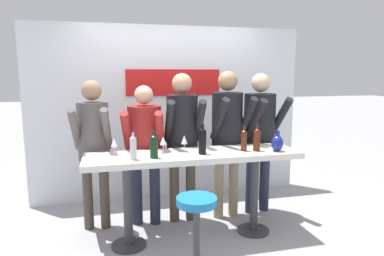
% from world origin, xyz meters
% --- Properties ---
extents(ground_plane, '(40.00, 40.00, 0.00)m').
position_xyz_m(ground_plane, '(0.00, 0.00, 0.00)').
color(ground_plane, '#9E9EA3').
extents(back_wall, '(3.84, 0.12, 2.42)m').
position_xyz_m(back_wall, '(0.00, 1.40, 1.21)').
color(back_wall, silver).
rests_on(back_wall, ground_plane).
extents(tasting_table, '(2.24, 0.57, 0.95)m').
position_xyz_m(tasting_table, '(0.00, 0.00, 0.79)').
color(tasting_table, silver).
rests_on(tasting_table, ground_plane).
extents(bar_stool, '(0.38, 0.38, 0.71)m').
position_xyz_m(bar_stool, '(-0.14, -0.63, 0.47)').
color(bar_stool, '#333338').
rests_on(bar_stool, ground_plane).
extents(person_far_left, '(0.44, 0.56, 1.70)m').
position_xyz_m(person_far_left, '(-1.02, 0.51, 1.06)').
color(person_far_left, '#473D33').
rests_on(person_far_left, ground_plane).
extents(person_left, '(0.52, 0.60, 1.64)m').
position_xyz_m(person_left, '(-0.46, 0.49, 1.01)').
color(person_left, '#23283D').
rests_on(person_left, ground_plane).
extents(person_center_left, '(0.45, 0.56, 1.77)m').
position_xyz_m(person_center_left, '(-0.02, 0.49, 1.10)').
color(person_center_left, '#473D33').
rests_on(person_center_left, ground_plane).
extents(person_center, '(0.48, 0.59, 1.80)m').
position_xyz_m(person_center, '(0.54, 0.47, 1.12)').
color(person_center, gray).
rests_on(person_center, ground_plane).
extents(person_center_right, '(0.53, 0.63, 1.77)m').
position_xyz_m(person_center_right, '(0.98, 0.52, 1.09)').
color(person_center_right, '#23283D').
rests_on(person_center_right, ground_plane).
extents(wine_bottle_0, '(0.08, 0.08, 0.27)m').
position_xyz_m(wine_bottle_0, '(-0.43, -0.11, 1.08)').
color(wine_bottle_0, black).
rests_on(wine_bottle_0, tasting_table).
extents(wine_bottle_1, '(0.06, 0.06, 0.28)m').
position_xyz_m(wine_bottle_1, '(-0.63, -0.14, 1.08)').
color(wine_bottle_1, '#B7BCC1').
rests_on(wine_bottle_1, tasting_table).
extents(wine_bottle_2, '(0.08, 0.08, 0.32)m').
position_xyz_m(wine_bottle_2, '(0.07, -0.07, 1.10)').
color(wine_bottle_2, black).
rests_on(wine_bottle_2, tasting_table).
extents(wine_bottle_3, '(0.06, 0.06, 0.28)m').
position_xyz_m(wine_bottle_3, '(0.54, -0.04, 1.08)').
color(wine_bottle_3, '#4C1E0F').
rests_on(wine_bottle_3, tasting_table).
extents(wine_bottle_4, '(0.07, 0.07, 0.29)m').
position_xyz_m(wine_bottle_4, '(0.67, -0.07, 1.09)').
color(wine_bottle_4, '#4C1E0F').
rests_on(wine_bottle_4, tasting_table).
extents(wine_glass_0, '(0.07, 0.07, 0.18)m').
position_xyz_m(wine_glass_0, '(-0.09, 0.08, 1.08)').
color(wine_glass_0, silver).
rests_on(wine_glass_0, tasting_table).
extents(wine_glass_1, '(0.07, 0.07, 0.18)m').
position_xyz_m(wine_glass_1, '(-0.81, 0.10, 1.08)').
color(wine_glass_1, silver).
rests_on(wine_glass_1, tasting_table).
extents(wine_glass_2, '(0.07, 0.07, 0.18)m').
position_xyz_m(wine_glass_2, '(-0.31, 0.08, 1.08)').
color(wine_glass_2, silver).
rests_on(wine_glass_2, tasting_table).
extents(decorative_vase, '(0.13, 0.13, 0.22)m').
position_xyz_m(decorative_vase, '(0.88, -0.13, 1.04)').
color(decorative_vase, navy).
rests_on(decorative_vase, tasting_table).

